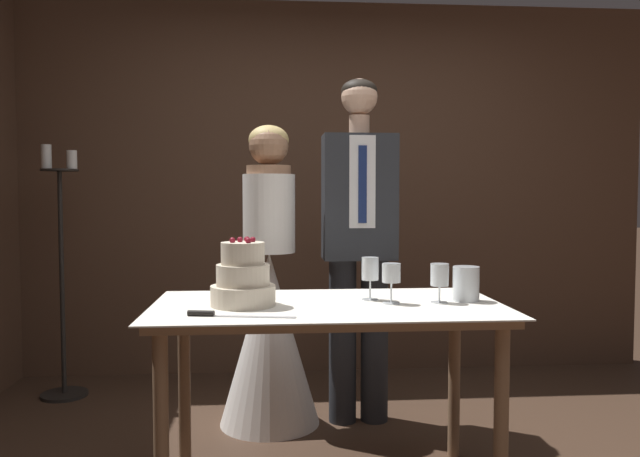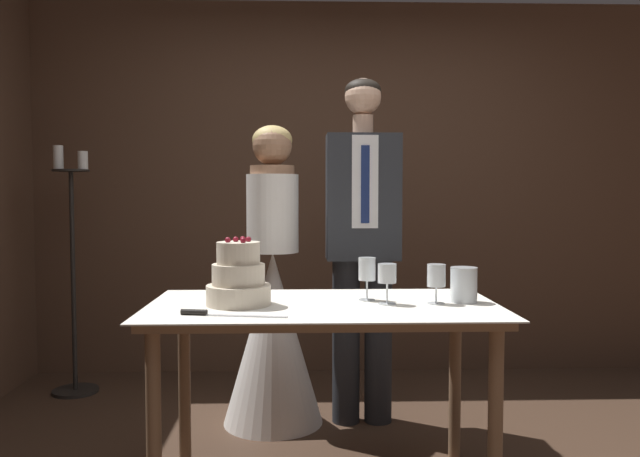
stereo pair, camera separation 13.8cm
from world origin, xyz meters
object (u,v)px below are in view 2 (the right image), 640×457
Objects in this scene: tiered_cake at (238,279)px; wine_glass_near at (366,271)px; cake_knife at (213,314)px; wine_glass_middle at (387,276)px; candle_stand at (73,280)px; cake_table at (323,326)px; hurricane_candle at (464,286)px; bride at (273,314)px; groom at (363,235)px; wine_glass_far at (436,277)px.

wine_glass_near is at bearing 9.99° from tiered_cake.
wine_glass_near reaches higher than cake_knife.
wine_glass_near reaches higher than wine_glass_middle.
candle_stand reaches higher than tiered_cake.
hurricane_candle reaches higher than cake_table.
tiered_cake is at bearing -97.34° from bride.
candle_stand is (-1.76, 0.56, -0.31)m from groom.
wine_glass_far is (0.82, -0.00, 0.01)m from tiered_cake.
cake_table is 0.84m from bride.
candle_stand is at bearing 145.41° from wine_glass_far.
groom reaches higher than candle_stand.
groom is at bearing 72.98° from cake_table.
cake_table is 9.78× the size of hurricane_candle.
candle_stand reaches higher than cake_knife.
cake_table is 0.93× the size of candle_stand.
groom is at bearing 105.54° from wine_glass_far.
tiered_cake is 1.70× the size of wine_glass_far.
wine_glass_far is at bearing 24.26° from cake_knife.
wine_glass_near is 0.12× the size of candle_stand.
cake_knife is at bearing -165.91° from wine_glass_far.
cake_knife is (-0.07, -0.22, -0.10)m from tiered_cake.
wine_glass_middle is (0.61, -0.00, 0.01)m from tiered_cake.
hurricane_candle is (0.41, -0.06, -0.05)m from wine_glass_near.
wine_glass_middle is 1.01m from bride.
wine_glass_far is 0.11× the size of candle_stand.
wine_glass_far is 1.12m from bride.
hurricane_candle is at bearing 15.50° from wine_glass_far.
wine_glass_far reaches higher than cake_table.
bride is (-0.24, 0.79, -0.10)m from cake_table.
hurricane_candle is 2.50m from candle_stand.
wine_glass_near is 0.12m from wine_glass_middle.
candle_stand reaches higher than wine_glass_near.
groom is (0.59, 0.81, 0.12)m from tiered_cake.
candle_stand is (-1.17, 1.37, -0.19)m from tiered_cake.
tiered_cake is 0.87m from bride.
groom reaches higher than hurricane_candle.
bride is at bearing 90.34° from cake_knife.
tiered_cake is at bearing -126.11° from groom.
cake_knife is 2.74× the size of hurricane_candle.
bride reaches higher than cake_table.
wine_glass_middle is at bearing -0.34° from tiered_cake.
cake_knife is 0.25× the size of bride.
wine_glass_far is at bearing -34.59° from candle_stand.
wine_glass_middle is 0.10× the size of bride.
wine_glass_near is 2.13m from candle_stand.
bride is (-0.43, 0.72, -0.32)m from wine_glass_near.
bride is (0.10, 0.81, -0.30)m from tiered_cake.
cake_table is 0.40m from tiered_cake.
cake_table is 0.51m from wine_glass_far.
wine_glass_far is (0.89, 0.22, 0.11)m from cake_knife.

